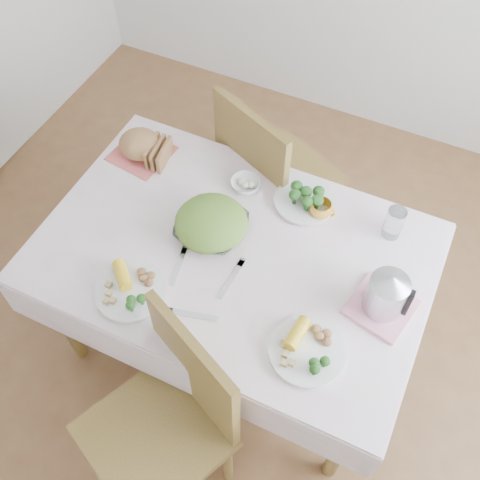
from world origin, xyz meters
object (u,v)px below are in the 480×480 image
at_px(dining_table, 234,300).
at_px(yellow_mug, 321,209).
at_px(salad_bowl, 212,228).
at_px(chair_far, 281,182).
at_px(chair_near, 155,438).
at_px(dinner_plate_right, 307,351).
at_px(dinner_plate_left, 131,291).
at_px(electric_kettle, 388,291).

relative_size(dining_table, yellow_mug, 15.37).
bearing_deg(salad_bowl, chair_far, 84.78).
bearing_deg(dining_table, chair_near, -88.93).
xyz_separation_m(dining_table, chair_near, (0.01, -0.69, 0.09)).
distance_m(chair_far, salad_bowl, 0.70).
distance_m(salad_bowl, yellow_mug, 0.44).
bearing_deg(dinner_plate_right, dinner_plate_left, -175.22).
xyz_separation_m(dinner_plate_left, dinner_plate_right, (0.67, 0.06, 0.00)).
height_order(dinner_plate_left, dinner_plate_right, same).
relative_size(dinner_plate_left, dinner_plate_right, 0.98).
distance_m(dining_table, chair_far, 0.67).
relative_size(chair_near, dinner_plate_left, 3.85).
bearing_deg(salad_bowl, chair_near, -80.17).
height_order(chair_far, electric_kettle, electric_kettle).
relative_size(chair_near, yellow_mug, 11.10).
bearing_deg(dinner_plate_right, dining_table, 146.43).
bearing_deg(electric_kettle, dinner_plate_right, -127.69).
bearing_deg(yellow_mug, electric_kettle, -41.39).
height_order(chair_far, salad_bowl, chair_far).
relative_size(dinner_plate_right, electric_kettle, 1.37).
xyz_separation_m(chair_near, dinner_plate_left, (-0.27, 0.36, 0.31)).
bearing_deg(chair_far, chair_near, 116.60).
bearing_deg(dinner_plate_right, chair_near, -133.96).
relative_size(chair_far, salad_bowl, 3.83).
bearing_deg(dining_table, electric_kettle, 0.10).
height_order(dining_table, yellow_mug, yellow_mug).
relative_size(dining_table, electric_kettle, 7.16).
distance_m(dining_table, salad_bowl, 0.44).
distance_m(salad_bowl, dinner_plate_left, 0.40).
relative_size(chair_far, dinner_plate_right, 3.84).
bearing_deg(dining_table, chair_far, 94.98).
height_order(chair_near, dinner_plate_left, chair_near).
relative_size(dining_table, salad_bowl, 5.21).
height_order(yellow_mug, electric_kettle, electric_kettle).
bearing_deg(electric_kettle, dinner_plate_left, -163.36).
xyz_separation_m(dinner_plate_right, electric_kettle, (0.18, 0.27, 0.11)).
bearing_deg(chair_near, yellow_mug, 101.82).
distance_m(chair_far, electric_kettle, 1.01).
bearing_deg(chair_far, electric_kettle, 158.25).
bearing_deg(dinner_plate_right, salad_bowl, 149.05).
xyz_separation_m(salad_bowl, yellow_mug, (0.35, 0.27, 0.00)).
bearing_deg(dinner_plate_left, electric_kettle, 21.32).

